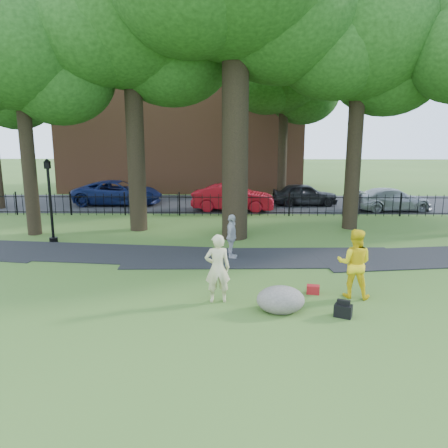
{
  "coord_description": "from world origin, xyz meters",
  "views": [
    {
      "loc": [
        -0.11,
        -11.47,
        4.59
      ],
      "look_at": [
        -0.37,
        2.0,
        1.69
      ],
      "focal_mm": 35.0,
      "sensor_mm": 36.0,
      "label": 1
    }
  ],
  "objects_px": {
    "woman": "(217,268)",
    "man": "(354,263)",
    "boulder": "(281,298)",
    "lamppost": "(50,202)",
    "red_sedan": "(233,198)"
  },
  "relations": [
    {
      "from": "man",
      "to": "red_sedan",
      "type": "xyz_separation_m",
      "value": [
        -3.35,
        13.31,
        -0.2
      ]
    },
    {
      "from": "man",
      "to": "red_sedan",
      "type": "bearing_deg",
      "value": -58.69
    },
    {
      "from": "man",
      "to": "boulder",
      "type": "relative_size",
      "value": 1.57
    },
    {
      "from": "man",
      "to": "boulder",
      "type": "height_order",
      "value": "man"
    },
    {
      "from": "boulder",
      "to": "lamppost",
      "type": "relative_size",
      "value": 0.36
    },
    {
      "from": "lamppost",
      "to": "red_sedan",
      "type": "bearing_deg",
      "value": 42.26
    },
    {
      "from": "boulder",
      "to": "lamppost",
      "type": "bearing_deg",
      "value": 141.43
    },
    {
      "from": "woman",
      "to": "boulder",
      "type": "relative_size",
      "value": 1.52
    },
    {
      "from": "boulder",
      "to": "woman",
      "type": "bearing_deg",
      "value": 159.48
    },
    {
      "from": "woman",
      "to": "man",
      "type": "distance_m",
      "value": 3.81
    },
    {
      "from": "man",
      "to": "lamppost",
      "type": "bearing_deg",
      "value": -11.38
    },
    {
      "from": "woman",
      "to": "boulder",
      "type": "height_order",
      "value": "woman"
    },
    {
      "from": "lamppost",
      "to": "red_sedan",
      "type": "height_order",
      "value": "lamppost"
    },
    {
      "from": "man",
      "to": "woman",
      "type": "bearing_deg",
      "value": 23.66
    },
    {
      "from": "woman",
      "to": "boulder",
      "type": "xyz_separation_m",
      "value": [
        1.65,
        -0.62,
        -0.58
      ]
    }
  ]
}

